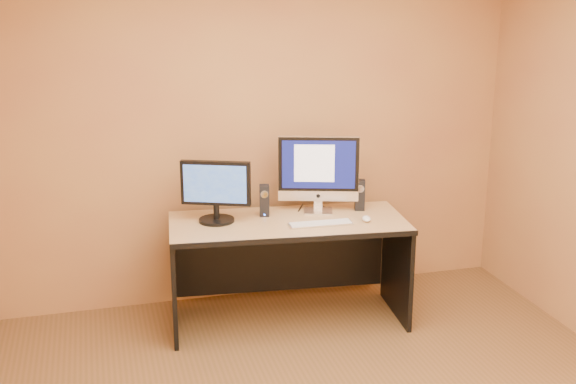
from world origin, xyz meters
name	(u,v)px	position (x,y,z in m)	size (l,w,h in m)	color
walls	(347,207)	(0.00, 0.00, 1.30)	(4.00, 4.00, 2.60)	#AA7F44
desk	(288,272)	(0.09, 1.43, 0.38)	(1.66, 0.73, 0.77)	tan
imac	(319,174)	(0.36, 1.58, 1.05)	(0.59, 0.22, 0.57)	silver
second_monitor	(216,192)	(-0.40, 1.55, 0.99)	(0.50, 0.25, 0.44)	black
speaker_left	(264,200)	(-0.04, 1.59, 0.88)	(0.07, 0.07, 0.23)	black
speaker_right	(360,195)	(0.67, 1.55, 0.88)	(0.07, 0.07, 0.23)	black
keyboard	(321,224)	(0.28, 1.29, 0.78)	(0.45, 0.12, 0.02)	silver
mouse	(366,219)	(0.62, 1.28, 0.79)	(0.06, 0.11, 0.04)	white
cable_a	(323,206)	(0.43, 1.70, 0.77)	(0.01, 0.01, 0.23)	black
cable_b	(301,208)	(0.26, 1.70, 0.77)	(0.01, 0.01, 0.19)	black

